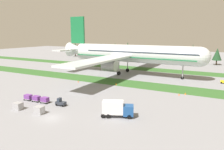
{
  "coord_description": "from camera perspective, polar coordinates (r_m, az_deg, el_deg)",
  "views": [
    {
      "loc": [
        31.43,
        -31.48,
        17.84
      ],
      "look_at": [
        -1.51,
        30.7,
        4.0
      ],
      "focal_mm": 33.82,
      "sensor_mm": 36.0,
      "label": 1
    }
  ],
  "objects": [
    {
      "name": "cargo_dolly_second",
      "position": [
        60.0,
        -19.77,
        -5.93
      ],
      "size": [
        2.29,
        1.64,
        1.55
      ],
      "rotation": [
        0.0,
        0.0,
        -1.51
      ],
      "color": "#A3A3A8",
      "rests_on": "ground"
    },
    {
      "name": "cargo_dolly_lead",
      "position": [
        58.08,
        -17.69,
        -6.35
      ],
      "size": [
        2.29,
        1.64,
        1.55
      ],
      "rotation": [
        0.0,
        0.0,
        -1.51
      ],
      "color": "#A3A3A8",
      "rests_on": "ground"
    },
    {
      "name": "grass_strip_near",
      "position": [
        77.92,
        3.34,
        -2.12
      ],
      "size": [
        320.0,
        10.62,
        0.01
      ],
      "primitive_type": "cube",
      "color": "#336028",
      "rests_on": "ground"
    },
    {
      "name": "distant_tree_line",
      "position": [
        140.86,
        13.0,
        6.3
      ],
      "size": [
        152.64,
        11.16,
        12.47
      ],
      "color": "#4C3823",
      "rests_on": "ground"
    },
    {
      "name": "taxiway_marker_1",
      "position": [
        65.35,
        17.67,
        -4.99
      ],
      "size": [
        0.44,
        0.44,
        0.58
      ],
      "primitive_type": "cone",
      "color": "orange",
      "rests_on": "ground"
    },
    {
      "name": "uld_container_1",
      "position": [
        51.03,
        -19.06,
        -8.94
      ],
      "size": [
        2.05,
        1.66,
        1.73
      ],
      "primitive_type": "cube",
      "rotation": [
        0.0,
        0.0,
        0.03
      ],
      "color": "#A3A3A8",
      "rests_on": "ground"
    },
    {
      "name": "grass_strip_far",
      "position": [
        108.47,
        10.68,
        1.47
      ],
      "size": [
        320.0,
        10.62,
        0.01
      ],
      "primitive_type": "cube",
      "color": "#336028",
      "rests_on": "ground"
    },
    {
      "name": "baggage_tug",
      "position": [
        55.0,
        -13.74,
        -7.24
      ],
      "size": [
        2.68,
        1.47,
        1.97
      ],
      "rotation": [
        0.0,
        0.0,
        -1.51
      ],
      "color": "#2D333D",
      "rests_on": "ground"
    },
    {
      "name": "catering_truck",
      "position": [
        46.22,
        1.39,
        -8.98
      ],
      "size": [
        7.3,
        4.84,
        3.58
      ],
      "rotation": [
        0.0,
        0.0,
        -1.17
      ],
      "color": "#1E4C8E",
      "rests_on": "ground"
    },
    {
      "name": "ground_crew_marshaller",
      "position": [
        51.82,
        -0.66,
        -7.9
      ],
      "size": [
        0.55,
        0.36,
        1.74
      ],
      "rotation": [
        0.0,
        0.0,
        0.17
      ],
      "color": "black",
      "rests_on": "ground"
    },
    {
      "name": "uld_container_0",
      "position": [
        55.64,
        -24.05,
        -7.67
      ],
      "size": [
        2.08,
        1.7,
        1.67
      ],
      "primitive_type": "cube",
      "rotation": [
        0.0,
        0.0,
        0.05
      ],
      "color": "#A3A3A8",
      "rests_on": "ground"
    },
    {
      "name": "cargo_dolly_third",
      "position": [
        62.0,
        -21.72,
        -5.53
      ],
      "size": [
        2.29,
        1.64,
        1.55
      ],
      "rotation": [
        0.0,
        0.0,
        -1.51
      ],
      "color": "#A3A3A8",
      "rests_on": "ground"
    },
    {
      "name": "ground_plane",
      "position": [
        47.93,
        -16.09,
        -11.19
      ],
      "size": [
        400.0,
        400.0,
        0.0
      ],
      "primitive_type": "plane",
      "color": "gray"
    },
    {
      "name": "taxiway_marker_0",
      "position": [
        79.68,
        -9.12,
        -1.7
      ],
      "size": [
        0.44,
        0.44,
        0.69
      ],
      "primitive_type": "cone",
      "color": "orange",
      "rests_on": "ground"
    },
    {
      "name": "airliner",
      "position": [
        93.71,
        4.57,
        5.87
      ],
      "size": [
        66.5,
        81.91,
        25.96
      ],
      "rotation": [
        0.0,
        0.0,
        -1.59
      ],
      "color": "silver",
      "rests_on": "ground"
    },
    {
      "name": "taxiway_marker_3",
      "position": [
        74.66,
        1.13,
        -2.48
      ],
      "size": [
        0.44,
        0.44,
        0.54
      ],
      "primitive_type": "cone",
      "color": "orange",
      "rests_on": "ground"
    },
    {
      "name": "taxiway_marker_2",
      "position": [
        66.64,
        19.23,
        -4.76
      ],
      "size": [
        0.44,
        0.44,
        0.63
      ],
      "primitive_type": "cone",
      "color": "orange",
      "rests_on": "ground"
    }
  ]
}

